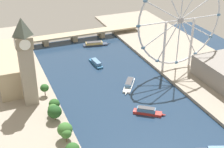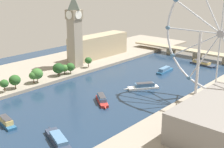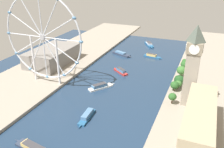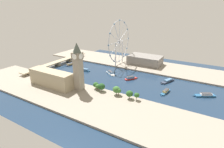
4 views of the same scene
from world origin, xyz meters
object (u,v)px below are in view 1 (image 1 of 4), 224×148
river_bridge (74,35)px  tour_boat_2 (96,63)px  clock_tower (26,61)px  tour_boat_6 (95,44)px  ferris_wheel (180,21)px  tour_boat_3 (147,111)px  parliament_block (8,67)px  tour_boat_0 (129,84)px

river_bridge → tour_boat_2: bearing=-88.7°
clock_tower → tour_boat_6: (99.27, 109.06, -41.48)m
ferris_wheel → tour_boat_6: size_ratio=2.82×
clock_tower → ferris_wheel: (156.78, 10.52, 11.81)m
ferris_wheel → tour_boat_3: ferris_wheel is taller
ferris_wheel → river_bridge: (-77.23, 125.20, -47.89)m
river_bridge → tour_boat_2: size_ratio=5.97×
clock_tower → tour_boat_3: 111.21m
clock_tower → river_bridge: clock_tower is taller
clock_tower → parliament_block: 58.86m
ferris_wheel → tour_boat_6: ferris_wheel is taller
clock_tower → tour_boat_6: clock_tower is taller
clock_tower → tour_boat_3: size_ratio=3.06×
ferris_wheel → tour_boat_3: size_ratio=4.01×
clock_tower → ferris_wheel: bearing=3.8°
clock_tower → ferris_wheel: size_ratio=0.76×
clock_tower → river_bridge: bearing=59.6°
parliament_block → tour_boat_3: bearing=-45.2°
ferris_wheel → tour_boat_6: bearing=120.3°
clock_tower → tour_boat_0: (94.97, -2.54, -41.33)m
ferris_wheel → tour_boat_0: bearing=-168.1°
clock_tower → parliament_block: size_ratio=0.91×
clock_tower → tour_boat_2: bearing=34.6°
ferris_wheel → clock_tower: bearing=-176.2°
tour_boat_0 → tour_boat_2: tour_boat_0 is taller
parliament_block → clock_tower: bearing=-75.5°
tour_boat_0 → tour_boat_6: bearing=-146.8°
tour_boat_2 → tour_boat_3: 108.62m
ferris_wheel → tour_boat_2: size_ratio=3.28×
clock_tower → tour_boat_0: 103.60m
parliament_block → tour_boat_6: 127.44m
parliament_block → tour_boat_6: (112.33, 58.41, -14.49)m
ferris_wheel → river_bridge: ferris_wheel is taller
tour_boat_0 → tour_boat_2: 60.19m
ferris_wheel → tour_boat_2: (-75.45, 45.57, -53.21)m
parliament_block → ferris_wheel: bearing=-13.3°
parliament_block → river_bridge: bearing=42.6°
clock_tower → parliament_block: clock_tower is taller
ferris_wheel → tour_boat_0: ferris_wheel is taller
ferris_wheel → tour_boat_6: 125.93m
tour_boat_6 → tour_boat_2: bearing=-98.6°
tour_boat_3 → parliament_block: bearing=170.9°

